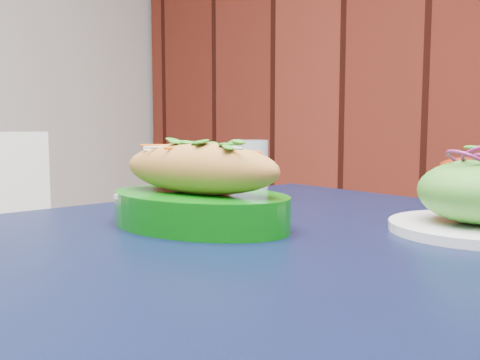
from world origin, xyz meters
The scene contains 4 objects.
cafe_table centered at (-0.36, 1.19, 0.66)m, with size 0.95×0.95×0.75m.
banh_mi_basket centered at (-0.49, 1.14, 0.80)m, with size 0.27×0.18×0.12m.
salad_plate centered at (-0.19, 1.32, 0.79)m, with size 0.21×0.21×0.11m.
water_glass centered at (-0.58, 1.38, 0.80)m, with size 0.07×0.07×0.11m, color silver.
Camera 1 is at (-0.03, 0.62, 0.89)m, focal length 40.00 mm.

